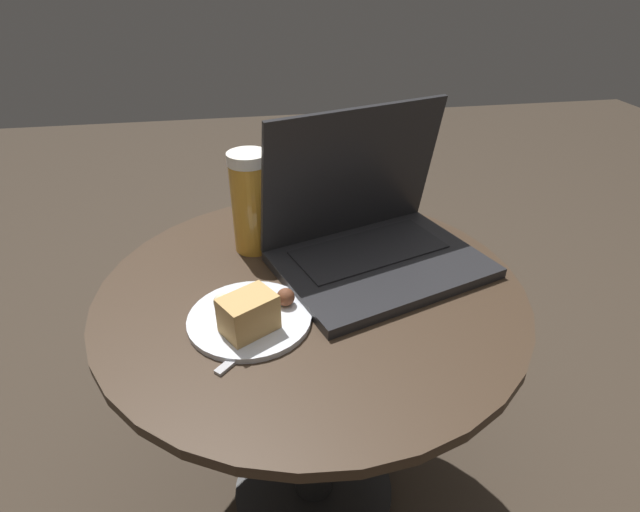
{
  "coord_description": "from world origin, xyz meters",
  "views": [
    {
      "loc": [
        -0.1,
        -0.67,
        1.03
      ],
      "look_at": [
        0.01,
        -0.02,
        0.63
      ],
      "focal_mm": 28.0,
      "sensor_mm": 36.0,
      "label": 1
    }
  ],
  "objects": [
    {
      "name": "beer_glass",
      "position": [
        -0.09,
        0.14,
        0.65
      ],
      "size": [
        0.07,
        0.07,
        0.19
      ],
      "color": "gold",
      "rests_on": "table"
    },
    {
      "name": "snack_plate",
      "position": [
        -0.1,
        -0.09,
        0.57
      ],
      "size": [
        0.19,
        0.19,
        0.07
      ],
      "color": "silver",
      "rests_on": "table"
    },
    {
      "name": "table",
      "position": [
        0.0,
        0.0,
        0.41
      ],
      "size": [
        0.7,
        0.7,
        0.56
      ],
      "color": "black",
      "rests_on": "ground_plane"
    },
    {
      "name": "fork",
      "position": [
        -0.09,
        -0.11,
        0.56
      ],
      "size": [
        0.13,
        0.13,
        0.0
      ],
      "color": "#B2B2B7",
      "rests_on": "table"
    },
    {
      "name": "ground_plane",
      "position": [
        0.0,
        0.0,
        0.0
      ],
      "size": [
        6.0,
        6.0,
        0.0
      ],
      "primitive_type": "plane",
      "color": "#382D23"
    },
    {
      "name": "laptop",
      "position": [
        0.12,
        0.06,
        0.61
      ],
      "size": [
        0.4,
        0.35,
        0.26
      ],
      "color": "#232326",
      "rests_on": "table"
    }
  ]
}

